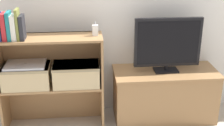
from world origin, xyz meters
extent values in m
cube|color=olive|center=(0.51, 0.21, 0.24)|extent=(0.96, 0.41, 0.48)
cube|color=olive|center=(0.51, 0.21, 0.49)|extent=(0.98, 0.43, 0.02)
cube|color=black|center=(0.51, 0.21, 0.50)|extent=(0.22, 0.14, 0.01)
cylinder|color=black|center=(0.51, 0.21, 0.53)|extent=(0.04, 0.04, 0.04)
cube|color=black|center=(0.51, 0.21, 0.78)|extent=(0.61, 0.04, 0.45)
cube|color=black|center=(0.51, 0.19, 0.78)|extent=(0.57, 0.00, 0.40)
cube|color=olive|center=(-0.98, 0.15, 0.21)|extent=(0.02, 0.29, 0.43)
cube|color=olive|center=(-0.09, 0.15, 0.21)|extent=(0.02, 0.29, 0.43)
cube|color=olive|center=(-0.54, 0.28, 0.21)|extent=(0.87, 0.02, 0.43)
cube|color=olive|center=(-0.54, 0.15, 0.42)|extent=(0.87, 0.29, 0.02)
cube|color=olive|center=(-0.09, 0.15, 0.65)|extent=(0.02, 0.29, 0.45)
cube|color=olive|center=(-0.54, 0.28, 0.65)|extent=(0.87, 0.02, 0.45)
cube|color=olive|center=(-0.54, 0.15, 0.87)|extent=(0.87, 0.29, 0.02)
cube|color=navy|center=(-0.92, 0.09, 0.99)|extent=(0.03, 0.12, 0.23)
cube|color=#B22328|center=(-0.88, 0.09, 0.99)|extent=(0.04, 0.12, 0.22)
cube|color=#1E7075|center=(-0.84, 0.09, 1.00)|extent=(0.03, 0.13, 0.23)
cube|color=silver|center=(-0.81, 0.09, 0.98)|extent=(0.04, 0.12, 0.21)
cube|color=olive|center=(-0.77, 0.09, 1.01)|extent=(0.02, 0.12, 0.25)
cube|color=#232328|center=(-0.74, 0.09, 0.98)|extent=(0.03, 0.13, 0.20)
cube|color=white|center=(-0.14, 0.15, 0.92)|extent=(0.05, 0.04, 0.09)
cylinder|color=silver|center=(-0.14, 0.15, 0.99)|extent=(0.01, 0.01, 0.03)
cube|color=tan|center=(-0.76, 0.13, 0.53)|extent=(0.41, 0.25, 0.20)
cube|color=#917E5B|center=(-0.76, 0.13, 0.61)|extent=(0.41, 0.26, 0.02)
cube|color=tan|center=(-0.32, 0.13, 0.53)|extent=(0.41, 0.25, 0.20)
cube|color=#917E5B|center=(-0.32, 0.13, 0.61)|extent=(0.41, 0.26, 0.02)
cube|color=#BCBCC1|center=(-0.76, 0.13, 0.64)|extent=(0.34, 0.24, 0.02)
cylinder|color=#99999E|center=(-0.76, 0.13, 0.65)|extent=(0.02, 0.02, 0.00)
camera|label=1|loc=(-0.24, -2.43, 1.66)|focal=50.00mm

